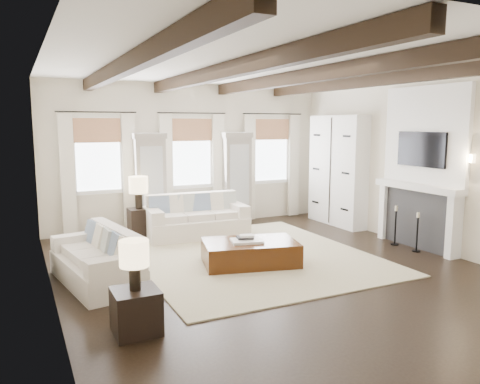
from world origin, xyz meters
name	(u,v)px	position (x,y,z in m)	size (l,w,h in m)	color
ground	(272,269)	(0.00, 0.00, 0.00)	(7.50, 7.50, 0.00)	black
room_shell	(285,148)	(0.75, 0.90, 1.89)	(6.54, 7.54, 3.22)	silver
area_rug	(250,256)	(0.02, 0.83, 0.01)	(3.92, 4.44, 0.02)	#B9AF8C
sofa_back	(196,219)	(-0.31, 2.64, 0.36)	(2.09, 1.04, 0.88)	silver
sofa_left	(100,261)	(-2.58, 0.56, 0.32)	(1.14, 1.98, 0.80)	silver
ottoman	(250,253)	(-0.20, 0.39, 0.20)	(1.52, 0.95, 0.40)	black
tray	(247,241)	(-0.28, 0.37, 0.42)	(0.50, 0.38, 0.04)	white
book_lower	(245,237)	(-0.27, 0.44, 0.46)	(0.26, 0.20, 0.04)	#262628
book_upper	(247,236)	(-0.26, 0.40, 0.49)	(0.22, 0.17, 0.03)	beige
side_table_front	(136,311)	(-2.51, -1.32, 0.25)	(0.50, 0.50, 0.50)	black
lamp_front	(134,256)	(-2.51, -1.32, 0.88)	(0.33, 0.33, 0.56)	black
side_table_back	(140,224)	(-1.42, 2.92, 0.31)	(0.42, 0.42, 0.63)	black
lamp_back	(138,187)	(-1.42, 2.92, 1.07)	(0.38, 0.38, 0.65)	black
candlestick_near	(417,235)	(2.90, -0.22, 0.30)	(0.15, 0.15, 0.73)	black
candlestick_far	(395,229)	(2.90, 0.32, 0.32)	(0.15, 0.15, 0.76)	black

